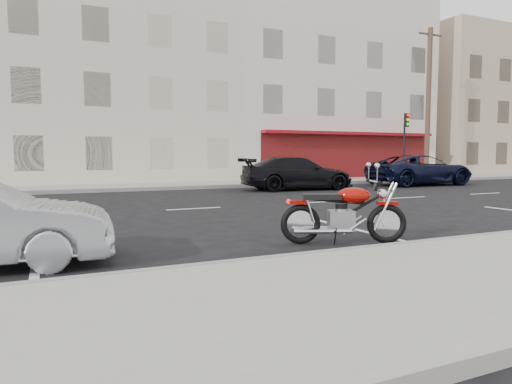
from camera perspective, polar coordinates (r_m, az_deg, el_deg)
ground at (r=13.93m, az=0.11°, el=-1.69°), size 120.00×120.00×0.00m
sidewalk_near at (r=4.22m, az=-12.50°, el=-16.10°), size 80.00×3.40×0.15m
sidewalk_far at (r=21.33m, az=-22.47°, el=0.40°), size 80.00×3.40×0.15m
curb_near at (r=5.82m, az=-16.12°, el=-10.27°), size 80.00×0.12×0.16m
curb_far at (r=19.64m, az=-22.27°, el=0.07°), size 80.00×0.12×0.16m
bldg_cream at (r=29.41m, az=-17.46°, el=12.73°), size 12.00×12.00×11.50m
bldg_corner at (r=33.73m, az=5.59°, el=12.73°), size 14.00×12.00×12.50m
bldg_far_east at (r=43.13m, az=23.31°, el=9.62°), size 12.00×12.00×11.00m
utility_pole at (r=30.20m, az=20.73°, el=10.50°), size 1.80×0.30×9.00m
traffic_light at (r=28.47m, az=18.14°, el=6.53°), size 0.26×0.30×3.80m
fire_hydrant at (r=27.60m, az=15.51°, el=2.45°), size 0.20×0.20×0.72m
motorcycle at (r=8.31m, az=16.23°, el=-2.76°), size 2.08×1.07×1.11m
suv_far at (r=24.45m, az=19.83°, el=2.60°), size 5.53×2.65×1.52m
car_far at (r=20.09m, az=5.18°, el=2.34°), size 5.19×2.59×1.45m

